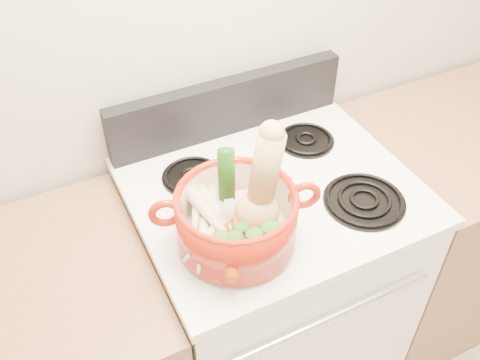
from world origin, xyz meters
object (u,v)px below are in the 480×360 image
stove_body (268,293)px  dutch_oven (236,219)px  leek (227,192)px  squash (258,184)px

stove_body → dutch_oven: 0.63m
stove_body → dutch_oven: size_ratio=3.14×
stove_body → leek: (-0.20, -0.13, 0.66)m
stove_body → leek: 0.71m
stove_body → dutch_oven: bearing=-143.3°
leek → squash: bearing=7.0°
dutch_oven → squash: (0.05, -0.01, 0.10)m
leek → stove_body: bearing=54.9°
stove_body → squash: (-0.13, -0.15, 0.68)m
squash → leek: 0.07m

